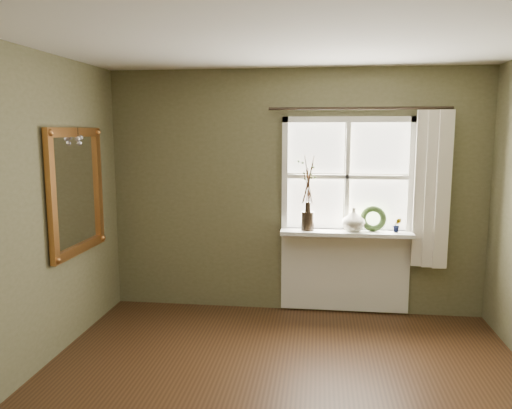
{
  "coord_description": "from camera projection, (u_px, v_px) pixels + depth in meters",
  "views": [
    {
      "loc": [
        0.26,
        -3.05,
        1.96
      ],
      "look_at": [
        -0.32,
        1.55,
        1.27
      ],
      "focal_mm": 35.0,
      "sensor_mm": 36.0,
      "label": 1
    }
  ],
  "objects": [
    {
      "name": "wall_back",
      "position": [
        295.0,
        192.0,
        5.38
      ],
      "size": [
        4.0,
        0.1,
        2.6
      ],
      "primitive_type": "cube",
      "color": "brown",
      "rests_on": "ground"
    },
    {
      "name": "gilt_mirror",
      "position": [
        77.0,
        191.0,
        4.61
      ],
      "size": [
        0.1,
        0.98,
        1.16
      ],
      "color": "white",
      "rests_on": "wall_left"
    },
    {
      "name": "cream_vase",
      "position": [
        353.0,
        220.0,
        5.17
      ],
      "size": [
        0.26,
        0.26,
        0.25
      ],
      "primitive_type": "imported",
      "rotation": [
        0.0,
        0.0,
        0.11
      ],
      "color": "beige",
      "rests_on": "window_sill"
    },
    {
      "name": "window_frame",
      "position": [
        347.0,
        177.0,
        5.22
      ],
      "size": [
        1.36,
        0.06,
        1.24
      ],
      "color": "white",
      "rests_on": "wall_back"
    },
    {
      "name": "curtain_rod",
      "position": [
        359.0,
        108.0,
        5.04
      ],
      "size": [
        1.84,
        0.03,
        0.03
      ],
      "primitive_type": "cylinder",
      "rotation": [
        0.0,
        1.57,
        0.0
      ],
      "color": "black",
      "rests_on": "wall_back"
    },
    {
      "name": "curtain",
      "position": [
        431.0,
        190.0,
        5.03
      ],
      "size": [
        0.36,
        0.12,
        1.59
      ],
      "primitive_type": "cube",
      "color": "silver",
      "rests_on": "wall_back"
    },
    {
      "name": "wreath",
      "position": [
        373.0,
        221.0,
        5.18
      ],
      "size": [
        0.27,
        0.13,
        0.28
      ],
      "primitive_type": "torus",
      "rotation": [
        1.36,
        0.0,
        -0.04
      ],
      "color": "#2E441E",
      "rests_on": "window_sill"
    },
    {
      "name": "window_sill",
      "position": [
        346.0,
        233.0,
        5.2
      ],
      "size": [
        1.36,
        0.26,
        0.04
      ],
      "primitive_type": "cube",
      "color": "white",
      "rests_on": "wall_back"
    },
    {
      "name": "ceiling",
      "position": [
        277.0,
        21.0,
        2.93
      ],
      "size": [
        4.5,
        4.5,
        0.0
      ],
      "primitive_type": "plane",
      "color": "silver",
      "rests_on": "ground"
    },
    {
      "name": "window_apron",
      "position": [
        344.0,
        271.0,
        5.37
      ],
      "size": [
        1.36,
        0.04,
        0.88
      ],
      "primitive_type": "cube",
      "color": "white",
      "rests_on": "ground"
    },
    {
      "name": "potted_plant_left",
      "position": [
        310.0,
        222.0,
        5.23
      ],
      "size": [
        0.1,
        0.07,
        0.18
      ],
      "primitive_type": "imported",
      "rotation": [
        0.0,
        0.0,
        0.11
      ],
      "color": "#2E441E",
      "rests_on": "window_sill"
    },
    {
      "name": "dark_jug",
      "position": [
        308.0,
        221.0,
        5.23
      ],
      "size": [
        0.15,
        0.15,
        0.2
      ],
      "primitive_type": "cylinder",
      "rotation": [
        0.0,
        0.0,
        -0.08
      ],
      "color": "black",
      "rests_on": "window_sill"
    },
    {
      "name": "potted_plant_right",
      "position": [
        397.0,
        225.0,
        5.12
      ],
      "size": [
        0.09,
        0.07,
        0.15
      ],
      "primitive_type": "imported",
      "rotation": [
        0.0,
        0.0,
        -0.09
      ],
      "color": "#2E441E",
      "rests_on": "window_sill"
    }
  ]
}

